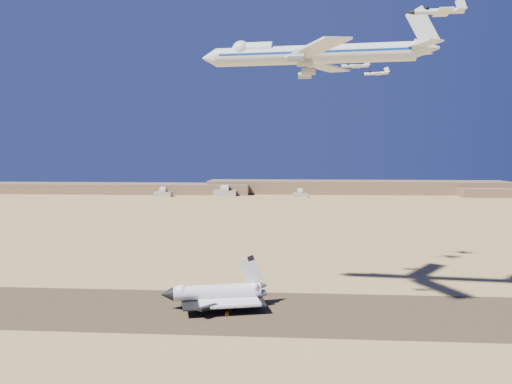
# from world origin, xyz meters

# --- Properties ---
(ground) EXTENTS (1200.00, 1200.00, 0.00)m
(ground) POSITION_xyz_m (0.00, 0.00, 0.00)
(ground) COLOR tan
(ground) RESTS_ON ground
(runway) EXTENTS (600.00, 50.00, 0.06)m
(runway) POSITION_xyz_m (0.00, 0.00, 0.03)
(runway) COLOR #4B3D25
(runway) RESTS_ON ground
(ridgeline) EXTENTS (960.00, 90.00, 18.00)m
(ridgeline) POSITION_xyz_m (65.32, 527.31, 7.63)
(ridgeline) COLOR #7F6146
(ridgeline) RESTS_ON ground
(hangars) EXTENTS (200.50, 29.50, 30.00)m
(hangars) POSITION_xyz_m (-64.00, 478.43, 4.83)
(hangars) COLOR #A5A192
(hangars) RESTS_ON ground
(shuttle) EXTENTS (39.51, 30.39, 19.36)m
(shuttle) POSITION_xyz_m (2.27, 3.67, 5.20)
(shuttle) COLOR white
(shuttle) RESTS_ON runway
(carrier_747) EXTENTS (86.02, 66.24, 21.39)m
(carrier_747) POSITION_xyz_m (34.82, 9.74, 93.13)
(carrier_747) COLOR silver
(crew_a) EXTENTS (0.48, 0.70, 1.87)m
(crew_a) POSITION_xyz_m (7.24, -6.42, 0.99)
(crew_a) COLOR orange
(crew_a) RESTS_ON runway
(crew_b) EXTENTS (0.84, 0.95, 1.70)m
(crew_b) POSITION_xyz_m (7.88, -6.12, 0.91)
(crew_b) COLOR orange
(crew_b) RESTS_ON runway
(crew_c) EXTENTS (1.08, 1.01, 1.68)m
(crew_c) POSITION_xyz_m (8.32, -2.15, 0.90)
(crew_c) COLOR orange
(crew_c) RESTS_ON runway
(chase_jet_a) EXTENTS (16.19, 8.70, 4.03)m
(chase_jet_a) POSITION_xyz_m (68.65, -36.90, 95.03)
(chase_jet_a) COLOR silver
(chase_jet_d) EXTENTS (15.48, 8.18, 3.86)m
(chase_jet_d) POSITION_xyz_m (57.92, 56.74, 96.88)
(chase_jet_d) COLOR silver
(chase_jet_e) EXTENTS (13.96, 8.09, 3.55)m
(chase_jet_e) POSITION_xyz_m (69.85, 70.82, 95.59)
(chase_jet_e) COLOR silver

